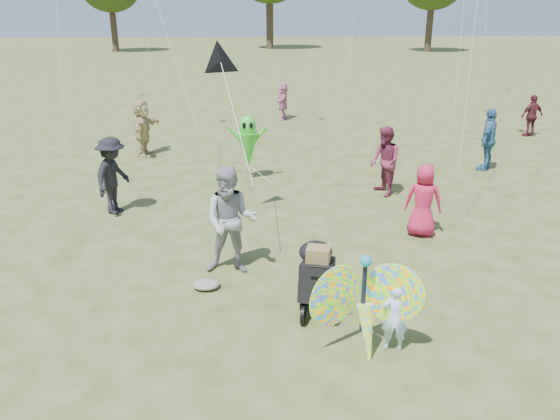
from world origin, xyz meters
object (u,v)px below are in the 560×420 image
at_px(crowd_h, 532,116).
at_px(crowd_j, 283,101).
at_px(child_girl, 395,318).
at_px(alien_kite, 248,144).
at_px(butterfly_kite, 365,307).
at_px(crowd_c, 488,140).
at_px(crowd_a, 423,200).
at_px(crowd_e, 385,161).
at_px(crowd_b, 113,176).
at_px(crowd_d, 143,128).
at_px(adult_man, 231,221).
at_px(jogging_stroller, 317,274).

xyz_separation_m(crowd_h, crowd_j, (-8.64, 3.75, 0.01)).
bearing_deg(child_girl, alien_kite, -66.71).
height_order(crowd_j, butterfly_kite, crowd_j).
distance_m(butterfly_kite, alien_kite, 8.15).
height_order(child_girl, crowd_j, crowd_j).
xyz_separation_m(crowd_c, crowd_j, (-5.28, 7.84, -0.13)).
bearing_deg(crowd_h, crowd_c, 36.91).
distance_m(crowd_a, butterfly_kite, 4.42).
xyz_separation_m(child_girl, crowd_c, (4.86, 8.45, 0.38)).
bearing_deg(crowd_e, alien_kite, -126.00).
bearing_deg(crowd_h, crowd_j, -37.11).
height_order(crowd_c, crowd_j, crowd_c).
height_order(crowd_c, butterfly_kite, crowd_c).
height_order(crowd_b, alien_kite, crowd_b).
xyz_separation_m(crowd_d, butterfly_kite, (4.71, -10.78, -0.17)).
relative_size(crowd_d, crowd_h, 1.17).
bearing_deg(crowd_j, crowd_h, 72.74).
bearing_deg(crowd_j, alien_kite, -3.90).
distance_m(crowd_d, crowd_e, 7.83).
bearing_deg(butterfly_kite, adult_man, 125.57).
bearing_deg(adult_man, crowd_e, 53.87).
bearing_deg(crowd_b, adult_man, -120.37).
height_order(jogging_stroller, butterfly_kite, butterfly_kite).
bearing_deg(jogging_stroller, child_girl, -35.36).
bearing_deg(alien_kite, crowd_e, -24.49).
distance_m(crowd_a, jogging_stroller, 3.75).
xyz_separation_m(crowd_b, crowd_c, (9.78, 2.86, 0.01)).
bearing_deg(crowd_e, jogging_stroller, -35.07).
relative_size(crowd_c, crowd_d, 1.01).
height_order(crowd_e, alien_kite, alien_kite).
relative_size(crowd_j, alien_kite, 0.86).
distance_m(adult_man, crowd_b, 4.10).
bearing_deg(alien_kite, crowd_a, -49.42).
bearing_deg(crowd_j, butterfly_kite, 6.17).
xyz_separation_m(crowd_b, alien_kite, (3.02, 2.37, 0.10)).
distance_m(crowd_a, crowd_c, 5.61).
xyz_separation_m(child_girl, alien_kite, (-1.90, 7.96, 0.48)).
relative_size(crowd_h, jogging_stroller, 1.33).
relative_size(crowd_a, butterfly_kite, 0.86).
bearing_deg(alien_kite, butterfly_kite, -79.56).
bearing_deg(crowd_h, alien_kite, 10.63).
bearing_deg(jogging_stroller, crowd_c, 66.83).
relative_size(crowd_d, jogging_stroller, 1.56).
bearing_deg(crowd_a, crowd_j, -62.07).
xyz_separation_m(crowd_b, jogging_stroller, (4.00, -4.49, -0.26)).
bearing_deg(crowd_e, child_girl, -23.92).
height_order(adult_man, crowd_h, adult_man).
relative_size(adult_man, butterfly_kite, 1.10).
xyz_separation_m(crowd_b, crowd_h, (13.14, 6.95, -0.13)).
bearing_deg(butterfly_kite, jogging_stroller, 113.21).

